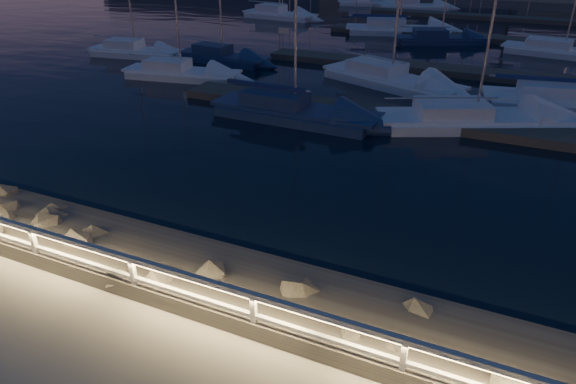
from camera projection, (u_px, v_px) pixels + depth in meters
name	position (u px, v px, depth m)	size (l,w,h in m)	color
ground	(213.00, 321.00, 10.82)	(400.00, 400.00, 0.00)	gray
harbor_water	(447.00, 61.00, 36.54)	(400.00, 440.00, 0.60)	black
guard_rail	(207.00, 290.00, 10.49)	(44.11, 0.12, 1.06)	silver
riprap	(125.00, 253.00, 13.50)	(33.42, 2.58, 1.34)	#666257
floating_docks	(451.00, 50.00, 37.32)	(22.00, 36.00, 0.40)	#5F574E
sailboat_a	(133.00, 50.00, 36.05)	(6.91, 2.96, 11.46)	white
sailboat_b	(291.00, 109.00, 24.07)	(8.12, 2.65, 13.70)	navy
sailboat_c	(388.00, 77.00, 29.33)	(8.86, 5.45, 14.61)	white
sailboat_e	(221.00, 56.00, 34.47)	(6.78, 2.62, 11.33)	navy
sailboat_f	(179.00, 71.00, 30.70)	(7.26, 3.22, 11.96)	white
sailboat_g	(570.00, 100.00, 25.43)	(9.00, 4.05, 14.77)	white
sailboat_h	(470.00, 117.00, 23.11)	(8.86, 5.82, 14.67)	white
sailboat_i	(278.00, 14.00, 51.54)	(7.99, 3.24, 13.31)	white
sailboat_j	(439.00, 38.00, 40.23)	(7.07, 4.53, 11.75)	navy
sailboat_k	(396.00, 28.00, 43.87)	(9.34, 4.94, 15.28)	white
sailboat_l	(560.00, 50.00, 36.17)	(8.39, 3.68, 13.73)	white
sailboat_m	(367.00, 2.00, 60.29)	(7.19, 3.22, 11.90)	white
sailboat_n	(413.00, 6.00, 57.29)	(7.99, 4.51, 13.14)	white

